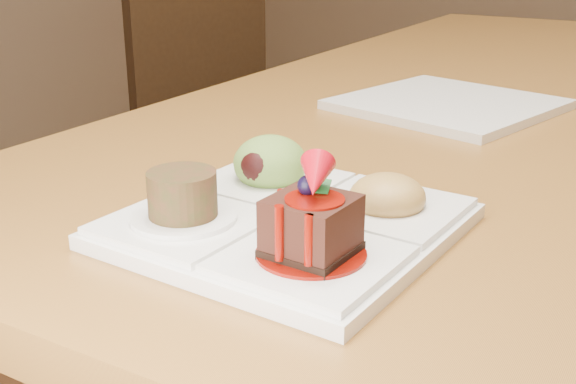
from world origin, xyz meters
The scene contains 4 objects.
dining_table centered at (0.00, 0.00, 0.68)m, with size 1.00×1.80×0.75m.
chair_left centered at (-0.84, 0.25, 0.50)m, with size 0.49×0.49×0.87m.
sampler_plate centered at (-0.11, -0.69, 0.77)m, with size 0.25×0.25×0.09m.
second_plate centered at (-0.14, -0.21, 0.76)m, with size 0.25×0.25×0.01m, color white.
Camera 1 is at (0.16, -1.15, 0.98)m, focal length 45.00 mm.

